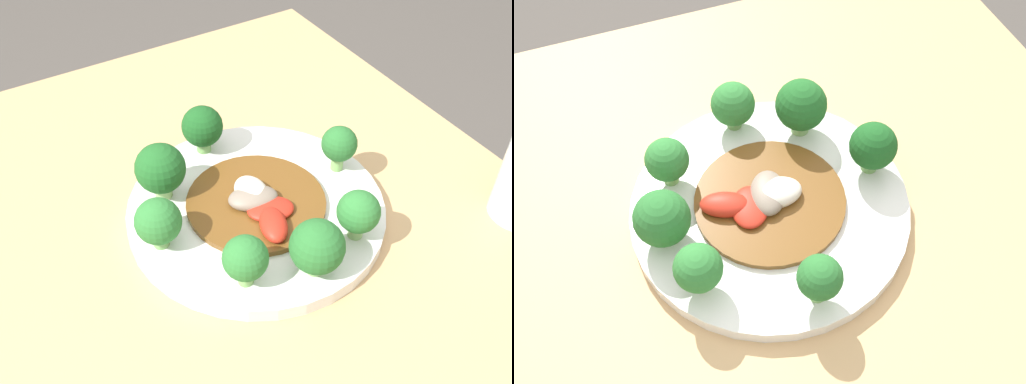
% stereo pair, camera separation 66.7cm
% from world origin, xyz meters
% --- Properties ---
extents(table, '(0.86, 0.69, 0.71)m').
position_xyz_m(table, '(0.00, 0.00, 0.36)').
color(table, tan).
rests_on(table, ground_plane).
extents(plate, '(0.30, 0.30, 0.02)m').
position_xyz_m(plate, '(0.01, -0.02, 0.72)').
color(plate, white).
rests_on(plate, table).
extents(broccoli_northwest, '(0.05, 0.05, 0.06)m').
position_xyz_m(broccoli_northwest, '(-0.08, 0.05, 0.77)').
color(broccoli_northwest, '#7AAD5B').
rests_on(broccoli_northwest, plate).
extents(broccoli_north, '(0.05, 0.05, 0.06)m').
position_xyz_m(broccoli_north, '(0.01, 0.10, 0.77)').
color(broccoli_north, '#70A356').
rests_on(broccoli_north, plate).
extents(broccoli_east, '(0.05, 0.05, 0.06)m').
position_xyz_m(broccoli_east, '(0.13, -0.01, 0.77)').
color(broccoli_east, '#70A356').
rests_on(broccoli_east, plate).
extents(broccoli_south, '(0.04, 0.04, 0.06)m').
position_xyz_m(broccoli_south, '(0.01, -0.14, 0.77)').
color(broccoli_south, '#7AAD5B').
rests_on(broccoli_south, plate).
extents(broccoli_northeast, '(0.06, 0.06, 0.07)m').
position_xyz_m(broccoli_northeast, '(0.08, 0.07, 0.77)').
color(broccoli_northeast, '#89B76B').
rests_on(broccoli_northeast, plate).
extents(broccoli_west, '(0.06, 0.06, 0.06)m').
position_xyz_m(broccoli_west, '(-0.11, -0.02, 0.77)').
color(broccoli_west, '#89B76B').
rests_on(broccoli_west, plate).
extents(broccoli_southwest, '(0.05, 0.05, 0.06)m').
position_xyz_m(broccoli_southwest, '(-0.09, -0.09, 0.77)').
color(broccoli_southwest, '#89B76B').
rests_on(broccoli_southwest, plate).
extents(stirfry_center, '(0.16, 0.16, 0.03)m').
position_xyz_m(stirfry_center, '(0.00, -0.02, 0.74)').
color(stirfry_center, brown).
rests_on(stirfry_center, plate).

